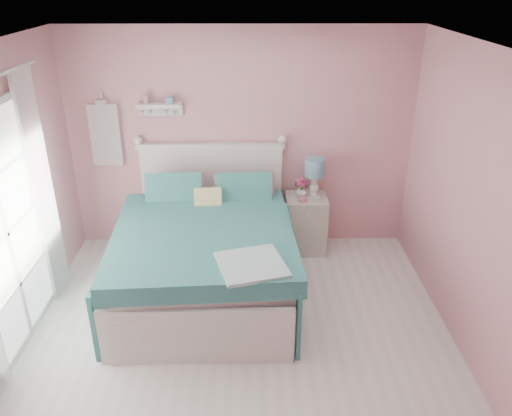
{
  "coord_description": "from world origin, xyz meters",
  "views": [
    {
      "loc": [
        0.12,
        -3.35,
        3.1
      ],
      "look_at": [
        0.17,
        1.2,
        0.94
      ],
      "focal_mm": 35.0,
      "sensor_mm": 36.0,
      "label": 1
    }
  ],
  "objects_px": {
    "teacup": "(303,199)",
    "bed": "(206,255)",
    "nightstand": "(305,223)",
    "vase": "(301,191)",
    "table_lamp": "(315,170)"
  },
  "relations": [
    {
      "from": "teacup",
      "to": "bed",
      "type": "bearing_deg",
      "value": -145.62
    },
    {
      "from": "nightstand",
      "to": "teacup",
      "type": "bearing_deg",
      "value": -114.39
    },
    {
      "from": "vase",
      "to": "teacup",
      "type": "relative_size",
      "value": 1.53
    },
    {
      "from": "table_lamp",
      "to": "teacup",
      "type": "xyz_separation_m",
      "value": [
        -0.14,
        -0.18,
        -0.29
      ]
    },
    {
      "from": "nightstand",
      "to": "vase",
      "type": "bearing_deg",
      "value": 165.29
    },
    {
      "from": "vase",
      "to": "teacup",
      "type": "bearing_deg",
      "value": -87.02
    },
    {
      "from": "nightstand",
      "to": "vase",
      "type": "height_order",
      "value": "vase"
    },
    {
      "from": "bed",
      "to": "vase",
      "type": "xyz_separation_m",
      "value": [
        1.06,
        0.88,
        0.34
      ]
    },
    {
      "from": "bed",
      "to": "nightstand",
      "type": "height_order",
      "value": "bed"
    },
    {
      "from": "nightstand",
      "to": "vase",
      "type": "relative_size",
      "value": 4.84
    },
    {
      "from": "bed",
      "to": "vase",
      "type": "height_order",
      "value": "bed"
    },
    {
      "from": "nightstand",
      "to": "teacup",
      "type": "height_order",
      "value": "teacup"
    },
    {
      "from": "nightstand",
      "to": "table_lamp",
      "type": "xyz_separation_m",
      "value": [
        0.08,
        0.04,
        0.67
      ]
    },
    {
      "from": "bed",
      "to": "teacup",
      "type": "xyz_separation_m",
      "value": [
        1.06,
        0.73,
        0.31
      ]
    },
    {
      "from": "table_lamp",
      "to": "vase",
      "type": "distance_m",
      "value": 0.3
    }
  ]
}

